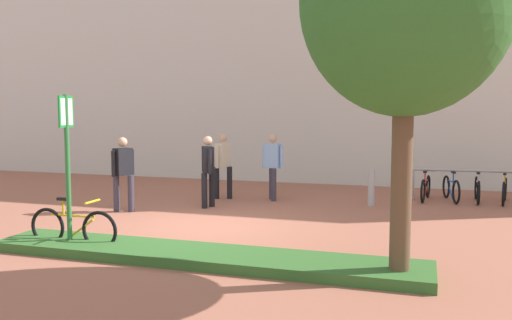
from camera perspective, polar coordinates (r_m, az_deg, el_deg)
The scene contains 12 objects.
ground_plane at distance 10.97m, azimuth -5.39°, elevation -6.99°, with size 60.00×60.00×0.00m, color #9E5B47.
building_facade at distance 18.01m, azimuth 4.06°, elevation 13.82°, with size 28.00×1.20×10.00m, color silver.
planter_strip at distance 8.49m, azimuth -6.07°, elevation -10.10°, with size 7.00×1.10×0.16m, color #336028.
tree_sidewalk at distance 7.56m, azimuth 15.67°, elevation 16.01°, with size 2.80×2.80×5.32m.
parking_sign_post at distance 9.41m, azimuth -19.46°, elevation 1.07°, with size 0.08×0.36×2.59m.
bike_at_sign at distance 9.67m, azimuth -18.87°, elevation -6.80°, with size 1.68×0.42×0.86m.
bike_rack_cluster at distance 14.74m, azimuth 22.50°, elevation -2.84°, with size 3.20×1.70×0.83m.
bollard_steel at distance 13.35m, azimuth 12.17°, elevation -2.91°, with size 0.16×0.16×0.90m, color #ADADB2.
person_suited_navy at distance 12.66m, azimuth -13.96°, elevation -0.96°, with size 0.49×0.57×1.72m.
person_casual_tan at distance 14.12m, azimuth -3.53°, elevation -0.18°, with size 0.47×0.59×1.72m.
person_shirt_white at distance 13.86m, azimuth 1.79°, elevation -0.27°, with size 0.60×0.40×1.72m.
person_suited_dark at distance 12.85m, azimuth -5.13°, elevation -0.73°, with size 0.42×0.53×1.72m.
Camera 1 is at (4.21, -9.85, 2.33)m, focal length 37.59 mm.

